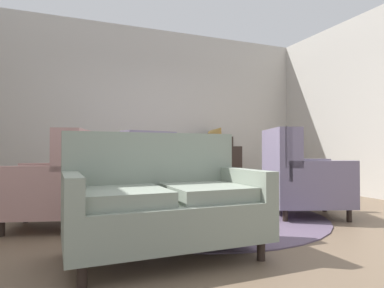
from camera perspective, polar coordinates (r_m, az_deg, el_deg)
The scene contains 13 objects.
ground at distance 3.70m, azimuth 4.20°, elevation -13.32°, with size 8.94×8.94×0.00m, color brown.
wall_back at distance 6.37m, azimuth -7.35°, elevation 5.86°, with size 6.55×0.08×3.10m, color #BCB7AD.
wall_right at distance 6.36m, azimuth 27.35°, elevation 5.98°, with size 0.08×4.02×3.10m, color #BCB7AD.
baseboard_back at distance 6.32m, azimuth -7.25°, elevation -7.63°, with size 6.39×0.03×0.12m, color black.
area_rug at distance 3.97m, azimuth 2.25°, elevation -12.40°, with size 2.78×2.78×0.01m, color #5B4C60.
coffee_table at distance 3.69m, azimuth -0.48°, elevation -6.58°, with size 0.99×0.99×0.51m.
porcelain_vase at distance 3.62m, azimuth -0.53°, elevation -2.91°, with size 0.19×0.19×0.37m.
settee at distance 2.53m, azimuth -4.98°, elevation -10.00°, with size 1.43×0.83×0.93m.
armchair_near_sideboard at distance 4.14m, azimuth 18.09°, elevation -5.83°, with size 1.09×1.03×1.04m.
armchair_beside_settee at distance 3.65m, azimuth -22.62°, elevation -6.55°, with size 0.95×0.91×1.00m.
armchair_back_corner at distance 4.71m, azimuth -8.64°, elevation -5.19°, with size 0.95×0.99×1.04m.
sideboard at distance 6.47m, azimuth 3.64°, elevation -3.66°, with size 1.08×0.40×1.06m.
gramophone at distance 6.41m, azimuth 4.33°, elevation 1.66°, with size 0.36×0.44×0.48m.
Camera 1 is at (-1.59, -3.25, 0.79)m, focal length 30.87 mm.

